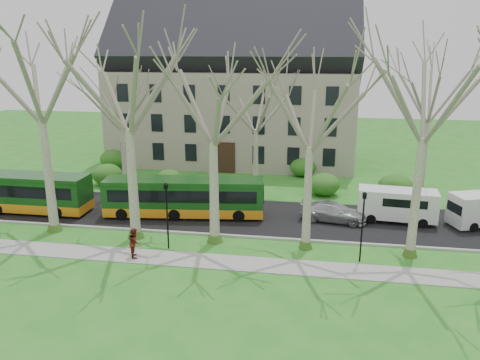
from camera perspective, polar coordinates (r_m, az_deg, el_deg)
name	(u,v)px	position (r m, az deg, el deg)	size (l,w,h in m)	color
ground	(263,248)	(30.51, 2.81, -8.27)	(120.00, 120.00, 0.00)	#277A22
sidewalk	(258,265)	(28.24, 2.24, -10.28)	(70.00, 2.00, 0.06)	gray
road	(271,218)	(35.56, 3.80, -4.63)	(80.00, 8.00, 0.06)	black
curb	(265,238)	(31.84, 3.11, -7.06)	(80.00, 0.25, 0.14)	#A5A39E
building	(234,88)	(52.63, -0.72, 11.10)	(26.50, 12.20, 16.00)	gray
tree_row_verge	(265,140)	(28.66, 3.07, 4.85)	(49.00, 7.00, 14.00)	gray
tree_row_far	(263,127)	(39.45, 2.78, 6.43)	(33.00, 7.00, 12.00)	gray
lamp_row	(262,216)	(28.61, 2.66, -4.38)	(36.22, 0.22, 4.30)	black
hedges	(230,174)	(43.89, -1.20, 0.74)	(30.60, 8.60, 2.00)	#33651D
bus_lead	(13,191)	(40.71, -25.98, -1.26)	(12.26, 2.56, 3.07)	#134314
bus_follow	(184,197)	(35.67, -6.81, -2.05)	(11.95, 2.49, 2.99)	#134314
sedan	(334,212)	(35.29, 11.35, -3.82)	(1.96, 4.83, 1.40)	#B5B6BA
van_a	(397,206)	(36.22, 18.57, -2.98)	(5.56, 2.02, 2.43)	silver
pedestrian_b	(135,242)	(29.54, -12.71, -7.44)	(0.89, 0.69, 1.83)	#5C1A15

